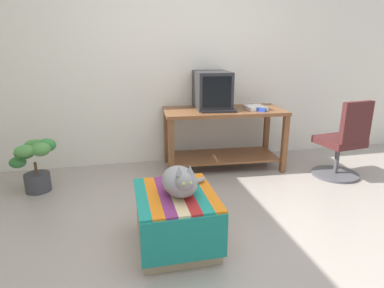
{
  "coord_description": "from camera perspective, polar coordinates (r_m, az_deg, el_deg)",
  "views": [
    {
      "loc": [
        -0.68,
        -2.03,
        1.44
      ],
      "look_at": [
        -0.03,
        0.85,
        0.55
      ],
      "focal_mm": 30.61,
      "sensor_mm": 36.0,
      "label": 1
    }
  ],
  "objects": [
    {
      "name": "keyboard",
      "position": [
        3.73,
        4.6,
        5.77
      ],
      "size": [
        0.42,
        0.2,
        0.02
      ],
      "primitive_type": "cube",
      "rotation": [
        0.0,
        0.0,
        -0.14
      ],
      "color": "black",
      "rests_on": "desk"
    },
    {
      "name": "cat",
      "position": [
        2.33,
        -2.02,
        -6.48
      ],
      "size": [
        0.37,
        0.4,
        0.27
      ],
      "rotation": [
        0.0,
        0.0,
        0.07
      ],
      "color": "gray",
      "rests_on": "ottoman_with_blanket"
    },
    {
      "name": "potted_plant",
      "position": [
        3.66,
        -25.63,
        -2.79
      ],
      "size": [
        0.43,
        0.4,
        0.55
      ],
      "color": "#3D3D42",
      "rests_on": "ground_plane"
    },
    {
      "name": "back_wall",
      "position": [
        4.14,
        -3.41,
        14.79
      ],
      "size": [
        8.0,
        0.1,
        2.6
      ],
      "primitive_type": "cube",
      "color": "silver",
      "rests_on": "ground_plane"
    },
    {
      "name": "desk",
      "position": [
        3.94,
        5.5,
        2.78
      ],
      "size": [
        1.44,
        0.73,
        0.72
      ],
      "rotation": [
        0.0,
        0.0,
        -0.06
      ],
      "color": "brown",
      "rests_on": "ground_plane"
    },
    {
      "name": "ottoman_with_blanket",
      "position": [
        2.49,
        -2.79,
        -12.93
      ],
      "size": [
        0.57,
        0.69,
        0.42
      ],
      "color": "tan",
      "rests_on": "ground_plane"
    },
    {
      "name": "ground_plane",
      "position": [
        2.58,
        5.01,
        -17.21
      ],
      "size": [
        14.0,
        14.0,
        0.0
      ],
      "primitive_type": "plane",
      "color": "#9E9389"
    },
    {
      "name": "office_chair",
      "position": [
        4.0,
        24.81,
        -0.11
      ],
      "size": [
        0.52,
        0.52,
        0.89
      ],
      "rotation": [
        0.0,
        0.0,
        3.28
      ],
      "color": "#4C4C51",
      "rests_on": "ground_plane"
    },
    {
      "name": "stapler",
      "position": [
        3.83,
        11.94,
        5.86
      ],
      "size": [
        0.1,
        0.1,
        0.04
      ],
      "primitive_type": "cube",
      "rotation": [
        0.0,
        0.0,
        0.79
      ],
      "color": "#2342B7",
      "rests_on": "desk"
    },
    {
      "name": "book",
      "position": [
        3.96,
        10.98,
        6.26
      ],
      "size": [
        0.23,
        0.25,
        0.04
      ],
      "primitive_type": "cube",
      "rotation": [
        0.0,
        0.0,
        0.03
      ],
      "color": "white",
      "rests_on": "desk"
    },
    {
      "name": "tv_monitor",
      "position": [
        3.93,
        3.49,
        9.32
      ],
      "size": [
        0.43,
        0.55,
        0.43
      ],
      "rotation": [
        0.0,
        0.0,
        -0.06
      ],
      "color": "#28282B",
      "rests_on": "desk"
    }
  ]
}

